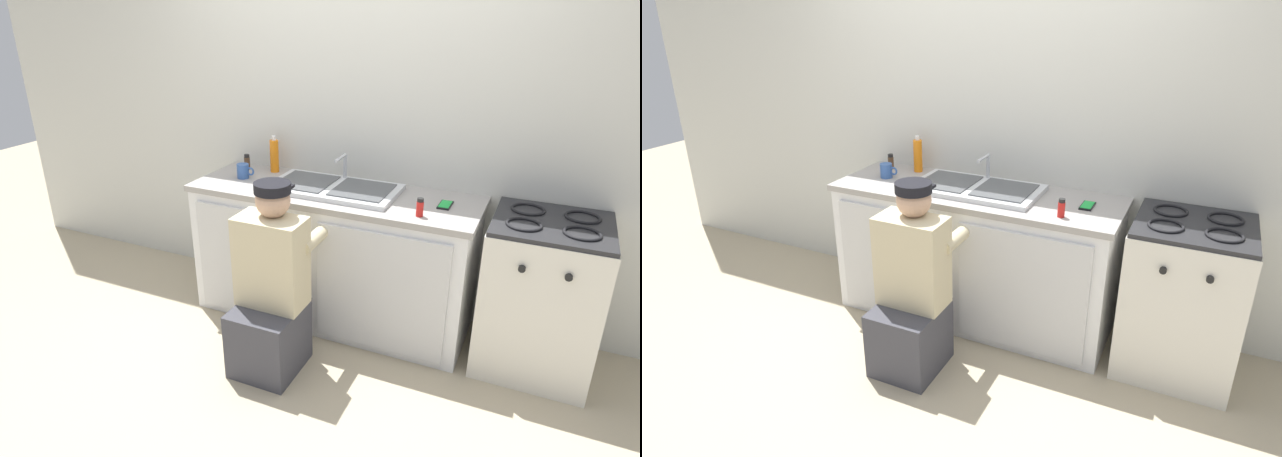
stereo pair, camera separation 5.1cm
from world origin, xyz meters
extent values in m
plane|color=tan|center=(0.00, 0.00, 0.00)|extent=(12.00, 12.00, 0.00)
cube|color=silver|center=(0.00, 0.65, 1.25)|extent=(6.00, 0.10, 2.50)
cube|color=white|center=(0.00, 0.30, 0.43)|extent=(1.78, 0.60, 0.85)
cube|color=silver|center=(-0.43, -0.01, 0.43)|extent=(0.78, 0.02, 0.75)
cube|color=silver|center=(0.43, -0.01, 0.43)|extent=(0.78, 0.02, 0.75)
cube|color=#9E9993|center=(0.00, 0.30, 0.87)|extent=(1.82, 0.62, 0.04)
cube|color=silver|center=(0.00, 0.30, 0.91)|extent=(0.80, 0.44, 0.03)
cube|color=#4C4F51|center=(-0.19, 0.30, 0.93)|extent=(0.33, 0.35, 0.01)
cube|color=#4C4F51|center=(0.19, 0.30, 0.93)|extent=(0.33, 0.35, 0.01)
cylinder|color=#B7BABF|center=(0.00, 0.49, 0.98)|extent=(0.02, 0.02, 0.18)
cylinder|color=#B7BABF|center=(0.00, 0.41, 1.07)|extent=(0.02, 0.16, 0.02)
cube|color=silver|center=(1.27, 0.30, 0.44)|extent=(0.62, 0.60, 0.88)
cube|color=#262628|center=(1.27, 0.30, 0.89)|extent=(0.61, 0.59, 0.02)
torus|color=black|center=(1.13, 0.18, 0.91)|extent=(0.19, 0.19, 0.02)
torus|color=black|center=(1.41, 0.18, 0.91)|extent=(0.19, 0.19, 0.02)
torus|color=black|center=(1.13, 0.42, 0.91)|extent=(0.19, 0.19, 0.02)
torus|color=black|center=(1.41, 0.42, 0.91)|extent=(0.19, 0.19, 0.02)
cylinder|color=black|center=(1.16, -0.01, 0.75)|extent=(0.04, 0.02, 0.04)
cylinder|color=black|center=(1.38, -0.01, 0.75)|extent=(0.04, 0.02, 0.04)
cube|color=#3F3F47|center=(-0.10, -0.38, 0.20)|extent=(0.36, 0.40, 0.40)
cube|color=beige|center=(-0.10, -0.32, 0.66)|extent=(0.38, 0.22, 0.52)
sphere|color=tan|center=(-0.10, -0.28, 1.01)|extent=(0.19, 0.19, 0.19)
cylinder|color=black|center=(-0.10, -0.28, 1.08)|extent=(0.20, 0.20, 0.06)
cube|color=black|center=(-0.10, -0.19, 1.06)|extent=(0.13, 0.09, 0.02)
cylinder|color=beige|center=(-0.27, -0.12, 0.75)|extent=(0.08, 0.30, 0.08)
cylinder|color=beige|center=(0.07, -0.12, 0.75)|extent=(0.08, 0.30, 0.08)
cylinder|color=red|center=(0.60, 0.11, 0.93)|extent=(0.04, 0.04, 0.08)
cylinder|color=black|center=(0.60, 0.11, 0.99)|extent=(0.04, 0.04, 0.02)
cylinder|color=#335699|center=(-0.65, 0.29, 0.94)|extent=(0.08, 0.08, 0.09)
torus|color=#335699|center=(-0.59, 0.29, 0.94)|extent=(0.06, 0.01, 0.06)
cylinder|color=orange|center=(-0.52, 0.50, 1.00)|extent=(0.06, 0.06, 0.22)
cylinder|color=white|center=(-0.52, 0.50, 1.13)|extent=(0.03, 0.03, 0.03)
cylinder|color=#513823|center=(-0.73, 0.47, 0.93)|extent=(0.04, 0.04, 0.08)
cylinder|color=black|center=(-0.73, 0.47, 0.99)|extent=(0.04, 0.04, 0.02)
cube|color=black|center=(0.69, 0.33, 0.90)|extent=(0.07, 0.14, 0.01)
cube|color=green|center=(0.69, 0.33, 0.90)|extent=(0.06, 0.12, 0.00)
camera|label=1|loc=(1.23, -2.59, 1.99)|focal=30.00mm
camera|label=2|loc=(1.28, -2.57, 1.99)|focal=30.00mm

